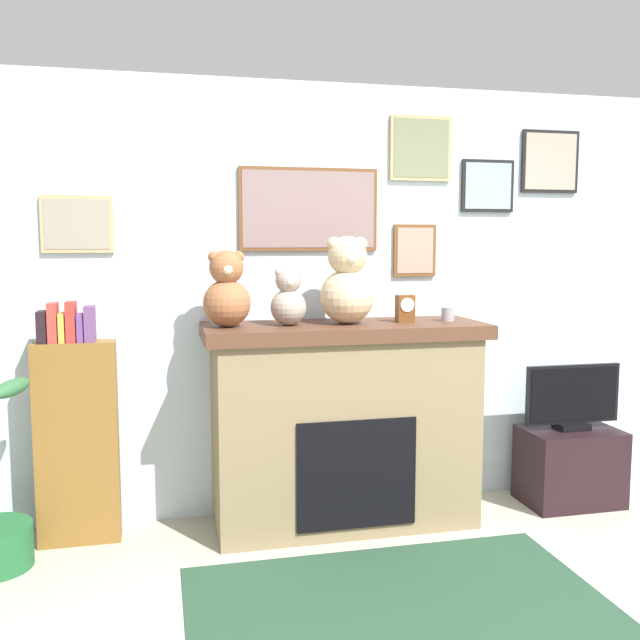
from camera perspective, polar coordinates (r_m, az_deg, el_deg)
name	(u,v)px	position (r m, az deg, el deg)	size (l,w,h in m)	color
back_wall	(373,298)	(4.42, 4.33, 1.83)	(5.20, 0.15, 2.60)	silver
fireplace	(344,423)	(4.15, 1.97, -8.41)	(1.62, 0.61, 1.19)	olive
bookshelf	(77,434)	(4.11, -19.19, -8.73)	(0.44, 0.16, 1.34)	brown
tv_stand	(570,466)	(4.82, 19.64, -11.12)	(0.59, 0.40, 0.48)	black
television	(573,398)	(4.71, 19.85, -5.98)	(0.64, 0.14, 0.41)	black
area_rug	(397,601)	(3.51, 6.28, -21.78)	(1.93, 1.12, 0.01)	#23432E
candle_jar	(448,314)	(4.22, 10.34, 0.47)	(0.08, 0.08, 0.08)	gray
mantel_clock	(405,308)	(4.12, 6.93, 0.94)	(0.10, 0.08, 0.16)	brown
teddy_bear_cream	(227,293)	(3.88, -7.59, 2.22)	(0.26, 0.26, 0.42)	#925A37
teddy_bear_brown	(288,299)	(3.93, -2.59, 1.69)	(0.20, 0.20, 0.33)	gray
teddy_bear_grey	(347,284)	(4.00, 2.22, 2.90)	(0.31, 0.31, 0.50)	tan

